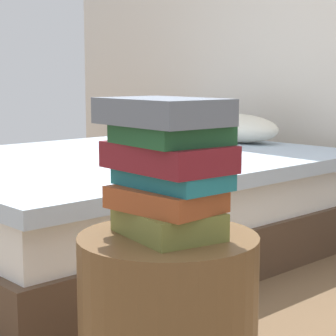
{
  "coord_description": "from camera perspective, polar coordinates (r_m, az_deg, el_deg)",
  "views": [
    {
      "loc": [
        1.08,
        -0.89,
        0.83
      ],
      "look_at": [
        0.0,
        0.0,
        0.62
      ],
      "focal_mm": 66.2,
      "sensor_mm": 36.0,
      "label": 1
    }
  ],
  "objects": [
    {
      "name": "book_slate",
      "position": [
        1.41,
        -0.51,
        5.23
      ],
      "size": [
        0.29,
        0.2,
        0.06
      ],
      "primitive_type": "cube",
      "rotation": [
        0.0,
        0.0,
        0.0
      ],
      "color": "slate",
      "rests_on": "book_forest"
    },
    {
      "name": "book_maroon",
      "position": [
        1.43,
        -0.04,
        1.04
      ],
      "size": [
        0.29,
        0.19,
        0.06
      ],
      "primitive_type": "cube",
      "rotation": [
        0.0,
        0.0,
        -0.0
      ],
      "color": "maroon",
      "rests_on": "book_teal"
    },
    {
      "name": "book_rust",
      "position": [
        1.43,
        -0.12,
        -2.88
      ],
      "size": [
        0.26,
        0.2,
        0.05
      ],
      "primitive_type": "cube",
      "rotation": [
        0.0,
        0.0,
        0.11
      ],
      "color": "#994723",
      "rests_on": "book_olive"
    },
    {
      "name": "book_olive",
      "position": [
        1.45,
        0.01,
        -5.01
      ],
      "size": [
        0.26,
        0.21,
        0.06
      ],
      "primitive_type": "cube",
      "rotation": [
        0.0,
        0.0,
        -0.13
      ],
      "color": "olive",
      "rests_on": "side_table"
    },
    {
      "name": "bed",
      "position": [
        2.99,
        -3.77,
        -3.05
      ],
      "size": [
        1.64,
        2.09,
        0.62
      ],
      "rotation": [
        0.0,
        0.0,
        0.06
      ],
      "color": "#4C3828",
      "rests_on": "ground_plane"
    },
    {
      "name": "book_forest",
      "position": [
        1.42,
        0.15,
        3.14
      ],
      "size": [
        0.24,
        0.22,
        0.04
      ],
      "primitive_type": "cube",
      "rotation": [
        0.0,
        0.0,
        -0.06
      ],
      "color": "#1E512D",
      "rests_on": "book_maroon"
    },
    {
      "name": "book_teal",
      "position": [
        1.43,
        0.29,
        -0.98
      ],
      "size": [
        0.27,
        0.16,
        0.04
      ],
      "primitive_type": "cube",
      "rotation": [
        0.0,
        0.0,
        0.03
      ],
      "color": "#1E727F",
      "rests_on": "book_rust"
    },
    {
      "name": "side_table",
      "position": [
        1.53,
        0.0,
        -14.66
      ],
      "size": [
        0.43,
        0.43,
        0.46
      ],
      "primitive_type": "cylinder",
      "color": "brown",
      "rests_on": "ground_plane"
    }
  ]
}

